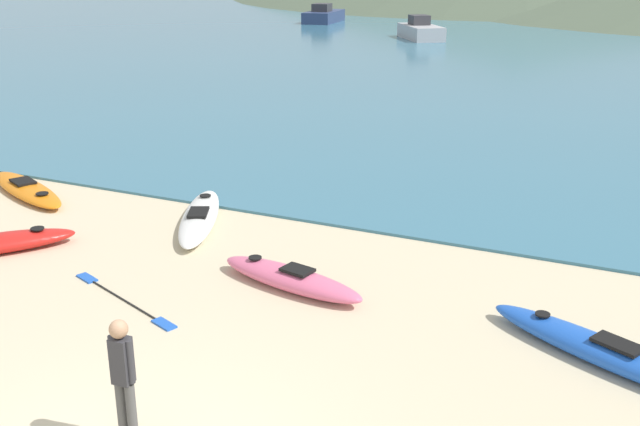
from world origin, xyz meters
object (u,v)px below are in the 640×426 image
Objects in this scene: kayak_on_sand_3 at (200,217)px; loose_paddle at (123,299)px; moored_boat_4 at (421,31)px; moored_boat_2 at (324,16)px; kayak_on_sand_4 at (27,189)px; person_near_foreground at (123,374)px; kayak_on_sand_1 at (291,278)px; kayak_on_sand_2 at (604,351)px.

kayak_on_sand_3 is 3.64m from loose_paddle.
kayak_on_sand_3 is 34.54m from moored_boat_4.
moored_boat_4 is (10.39, -8.08, 0.00)m from moored_boat_2.
kayak_on_sand_4 reaches higher than loose_paddle.
kayak_on_sand_3 is 45.20m from moored_boat_2.
kayak_on_sand_4 is 2.30× the size of person_near_foreground.
kayak_on_sand_3 is at bearing 0.34° from kayak_on_sand_4.
person_near_foreground is at bearing -67.75° from moored_boat_2.
loose_paddle is (-2.42, 2.89, -0.87)m from person_near_foreground.
kayak_on_sand_1 is 0.85× the size of kayak_on_sand_3.
moored_boat_2 is (-24.56, 44.39, 0.38)m from kayak_on_sand_2.
moored_boat_2 is at bearing 112.25° from person_near_foreground.
loose_paddle is (0.88, -3.53, -0.13)m from kayak_on_sand_3.
kayak_on_sand_4 is (-7.81, 1.96, -0.05)m from kayak_on_sand_1.
person_near_foreground reaches higher than kayak_on_sand_1.
kayak_on_sand_1 is at bearing -65.98° from moored_boat_2.
person_near_foreground is at bearing -50.00° from loose_paddle.
kayak_on_sand_2 is 0.99× the size of kayak_on_sand_4.
loose_paddle is at bearing -145.29° from kayak_on_sand_1.
kayak_on_sand_3 is at bearing 147.38° from kayak_on_sand_1.
moored_boat_4 reaches higher than kayak_on_sand_3.
moored_boat_4 reaches higher than kayak_on_sand_4.
loose_paddle is (-7.15, -1.21, -0.16)m from kayak_on_sand_2.
person_near_foreground reaches higher than moored_boat_2.
person_near_foreground is 0.35× the size of moored_boat_4.
kayak_on_sand_1 is 0.66× the size of moored_boat_4.
kayak_on_sand_1 reaches higher than kayak_on_sand_2.
person_near_foreground reaches higher than moored_boat_4.
moored_boat_4 is at bearing 103.15° from person_near_foreground.
person_near_foreground is at bearing -38.63° from kayak_on_sand_4.
moored_boat_2 reaches higher than kayak_on_sand_2.
moored_boat_2 is at bearing 111.45° from kayak_on_sand_3.
kayak_on_sand_2 is 0.80× the size of moored_boat_4.
moored_boat_4 is (-1.44, 34.02, 0.43)m from kayak_on_sand_4.
loose_paddle is at bearing -79.41° from moored_boat_4.
moored_boat_2 is at bearing 105.70° from kayak_on_sand_4.
kayak_on_sand_1 is 4.93m from kayak_on_sand_2.
kayak_on_sand_1 reaches higher than kayak_on_sand_4.
kayak_on_sand_2 is 12.93m from kayak_on_sand_4.
kayak_on_sand_1 is at bearing 34.71° from loose_paddle.
kayak_on_sand_4 is at bearing -179.66° from kayak_on_sand_3.
moored_boat_2 is 13.17m from moored_boat_4.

